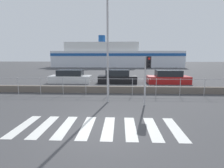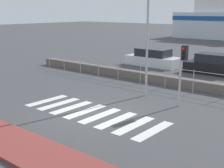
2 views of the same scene
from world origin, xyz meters
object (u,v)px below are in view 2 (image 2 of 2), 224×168
(parked_car_white, at_px, (153,58))
(parked_car_black, at_px, (214,65))
(traffic_light_far, at_px, (183,62))
(streetlamp, at_px, (146,22))

(parked_car_white, bearing_deg, parked_car_black, -0.00)
(traffic_light_far, height_order, parked_car_white, traffic_light_far)
(traffic_light_far, bearing_deg, parked_car_black, 102.28)
(streetlamp, distance_m, parked_car_white, 9.93)
(traffic_light_far, bearing_deg, streetlamp, 169.75)
(traffic_light_far, relative_size, parked_car_white, 0.65)
(parked_car_white, height_order, parked_car_black, parked_car_black)
(traffic_light_far, relative_size, streetlamp, 0.46)
(streetlamp, relative_size, parked_car_black, 1.52)
(traffic_light_far, distance_m, parked_car_black, 8.89)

